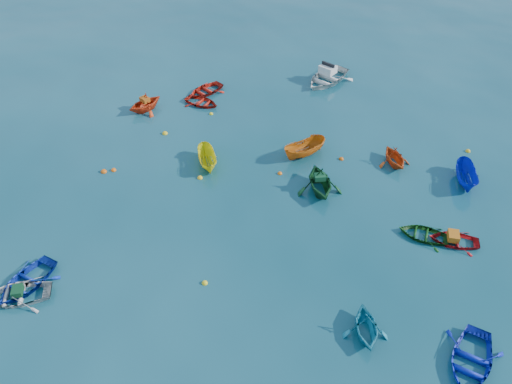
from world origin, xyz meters
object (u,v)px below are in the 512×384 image
Objects in this scene: dinghy_white_near at (18,297)px; dinghy_blue_se at (469,364)px; dinghy_blue_sw at (28,285)px; motorboat_white at (326,81)px.

dinghy_blue_se is (18.81, 9.54, 0.00)m from dinghy_white_near.
dinghy_blue_se is (19.13, 8.81, 0.00)m from dinghy_blue_sw.
dinghy_blue_sw is 0.73× the size of motorboat_white.
motorboat_white is at bearing 131.15° from dinghy_white_near.
dinghy_blue_sw is 21.06m from dinghy_blue_se.
motorboat_white is (1.10, 27.60, 0.00)m from dinghy_white_near.
motorboat_white is (1.42, 26.86, 0.00)m from dinghy_blue_sw.
dinghy_white_near is at bearing -88.21° from motorboat_white.
motorboat_white reaches higher than dinghy_white_near.
dinghy_white_near is 27.62m from motorboat_white.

